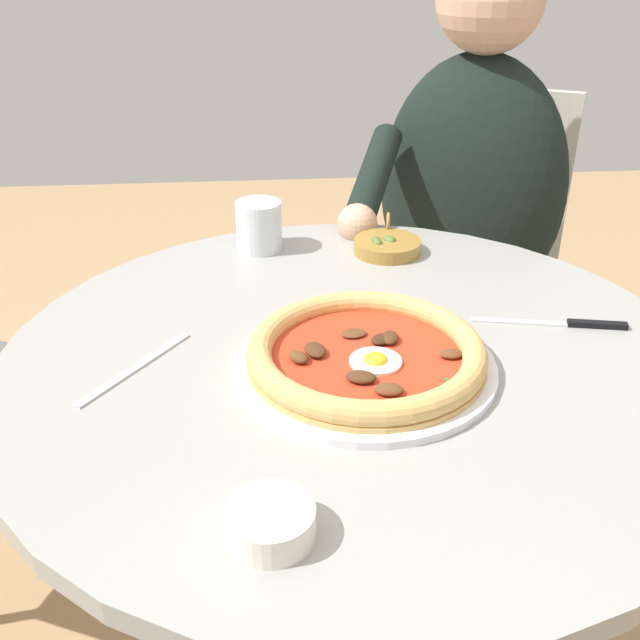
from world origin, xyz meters
TOP-DOWN VIEW (x-y plane):
  - dining_table at (0.00, 0.00)m, footprint 0.89×0.89m
  - pizza_on_plate at (-0.05, -0.01)m, footprint 0.31×0.31m
  - water_glass at (0.34, 0.11)m, footprint 0.08×0.08m
  - steak_knife at (0.04, -0.30)m, footprint 0.05×0.20m
  - ramekin_capers at (-0.31, 0.11)m, footprint 0.08×0.08m
  - olive_pan at (0.31, -0.09)m, footprint 0.13×0.11m
  - fork_utensil at (-0.02, 0.27)m, footprint 0.16×0.12m
  - diner_person at (0.60, -0.31)m, footprint 0.45×0.51m
  - cafe_chair_diner at (0.72, -0.38)m, footprint 0.53×0.53m

SIDE VIEW (x-z plane):
  - dining_table at x=0.00m, z-range 0.16..0.87m
  - cafe_chair_diner at x=0.72m, z-range 0.08..0.96m
  - diner_person at x=0.60m, z-range -0.06..1.11m
  - fork_utensil at x=-0.02m, z-range 0.71..0.72m
  - steak_knife at x=0.04m, z-range 0.71..0.72m
  - olive_pan at x=0.31m, z-range 0.70..0.75m
  - ramekin_capers at x=-0.31m, z-range 0.71..0.74m
  - pizza_on_plate at x=-0.05m, z-range 0.71..0.75m
  - water_glass at x=0.34m, z-range 0.71..0.79m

